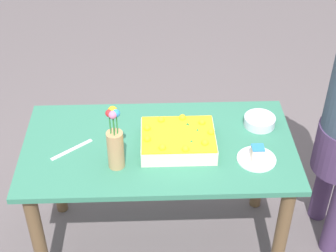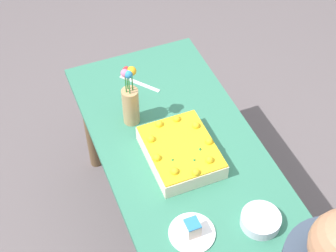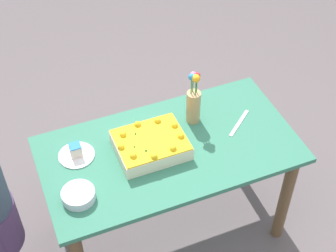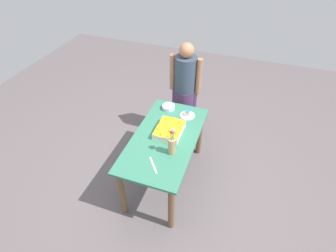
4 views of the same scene
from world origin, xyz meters
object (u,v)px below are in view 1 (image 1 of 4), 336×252
sheet_cake (178,140)px  fruit_bowl (260,121)px  flower_vase (115,144)px  serving_plate_with_slice (257,156)px  cake_knife (72,150)px

sheet_cake → fruit_bowl: (0.44, 0.17, -0.02)m
flower_vase → fruit_bowl: flower_vase is taller
serving_plate_with_slice → flower_vase: 0.69m
flower_vase → cake_knife: bearing=151.8°
sheet_cake → serving_plate_with_slice: size_ratio=1.93×
sheet_cake → cake_knife: sheet_cake is taller
flower_vase → fruit_bowl: (0.75, 0.30, -0.11)m
cake_knife → flower_vase: 0.29m
flower_vase → fruit_bowl: 0.81m
sheet_cake → fruit_bowl: size_ratio=2.23×
fruit_bowl → sheet_cake: bearing=-159.2°
serving_plate_with_slice → fruit_bowl: (0.06, 0.28, 0.00)m
flower_vase → sheet_cake: bearing=23.2°
sheet_cake → serving_plate_with_slice: (0.38, -0.11, -0.02)m
sheet_cake → flower_vase: flower_vase is taller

